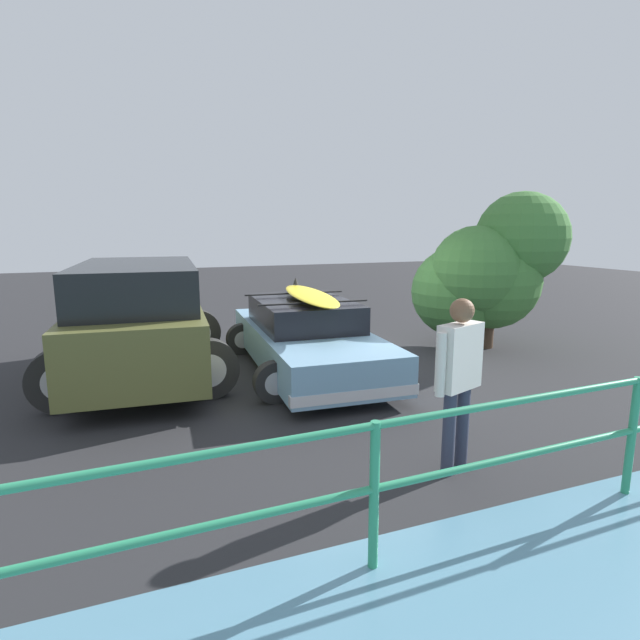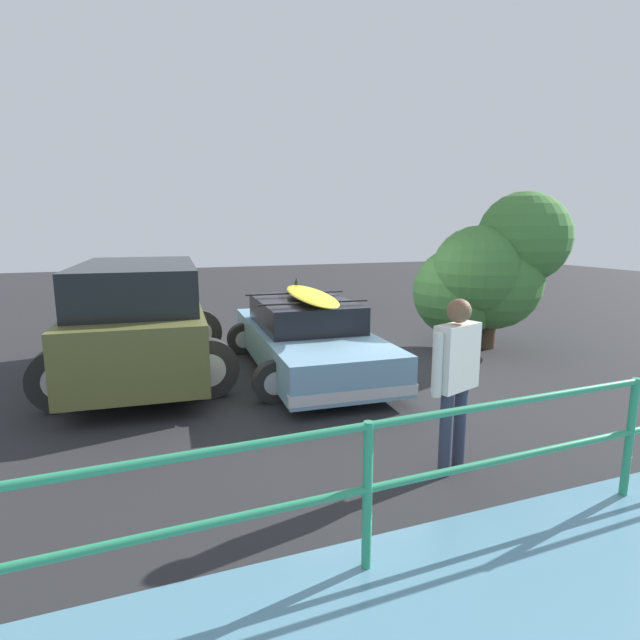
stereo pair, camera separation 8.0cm
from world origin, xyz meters
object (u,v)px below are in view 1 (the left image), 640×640
person_bystander (459,370)px  bush_near_left (486,272)px  sedan_car (306,336)px  suv_car (140,319)px

person_bystander → bush_near_left: bush_near_left is taller
sedan_car → suv_car: size_ratio=1.01×
person_bystander → bush_near_left: 5.36m
bush_near_left → person_bystander: bearing=48.3°
person_bystander → suv_car: bearing=-57.8°
person_bystander → sedan_car: bearing=-87.6°
suv_car → bush_near_left: bearing=176.8°
suv_car → person_bystander: bearing=122.2°
bush_near_left → sedan_car: bearing=1.9°
suv_car → bush_near_left: size_ratio=1.49×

